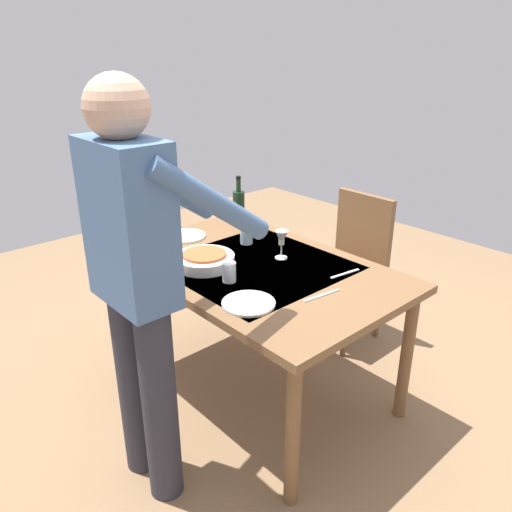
{
  "coord_description": "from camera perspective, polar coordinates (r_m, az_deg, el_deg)",
  "views": [
    {
      "loc": [
        -1.71,
        1.54,
        1.77
      ],
      "look_at": [
        0.0,
        0.0,
        0.79
      ],
      "focal_mm": 35.3,
      "sensor_mm": 36.0,
      "label": 1
    }
  ],
  "objects": [
    {
      "name": "dinner_plate_far",
      "position": [
        2.91,
        -7.99,
        2.26
      ],
      "size": [
        0.23,
        0.23,
        0.01
      ],
      "primitive_type": "cylinder",
      "color": "silver",
      "rests_on": "dining_table"
    },
    {
      "name": "person_server",
      "position": [
        1.92,
        -13.11,
        -2.43
      ],
      "size": [
        0.42,
        0.61,
        1.69
      ],
      "color": "#2D2D38",
      "rests_on": "ground_plane"
    },
    {
      "name": "water_cup_near_right",
      "position": [
        2.33,
        -3.07,
        -1.83
      ],
      "size": [
        0.06,
        0.06,
        0.09
      ],
      "primitive_type": "cylinder",
      "color": "silver",
      "rests_on": "dining_table"
    },
    {
      "name": "table_knife",
      "position": [
        2.24,
        7.47,
        -4.44
      ],
      "size": [
        0.04,
        0.2,
        0.0
      ],
      "primitive_type": "cube",
      "rotation": [
        0.0,
        0.0,
        -0.14
      ],
      "color": "silver",
      "rests_on": "dining_table"
    },
    {
      "name": "dinner_plate_near",
      "position": [
        2.15,
        -0.85,
        -5.39
      ],
      "size": [
        0.23,
        0.23,
        0.01
      ],
      "primitive_type": "cylinder",
      "color": "silver",
      "rests_on": "dining_table"
    },
    {
      "name": "dining_table",
      "position": [
        2.55,
        0.0,
        -2.59
      ],
      "size": [
        1.46,
        0.94,
        0.74
      ],
      "color": "brown",
      "rests_on": "ground_plane"
    },
    {
      "name": "wine_bottle",
      "position": [
        3.08,
        -1.97,
        5.68
      ],
      "size": [
        0.07,
        0.07,
        0.3
      ],
      "color": "black",
      "rests_on": "dining_table"
    },
    {
      "name": "water_cup_near_left",
      "position": [
        2.78,
        -1.09,
        2.36
      ],
      "size": [
        0.07,
        0.07,
        0.09
      ],
      "primitive_type": "cylinder",
      "color": "silver",
      "rests_on": "dining_table"
    },
    {
      "name": "table_fork",
      "position": [
        2.46,
        10.06,
        -1.98
      ],
      "size": [
        0.04,
        0.18,
        0.0
      ],
      "primitive_type": "cube",
      "rotation": [
        0.0,
        0.0,
        -0.14
      ],
      "color": "silver",
      "rests_on": "dining_table"
    },
    {
      "name": "serving_bowl_pasta",
      "position": [
        2.51,
        -5.85,
        -0.39
      ],
      "size": [
        0.3,
        0.3,
        0.07
      ],
      "color": "silver",
      "rests_on": "dining_table"
    },
    {
      "name": "wine_glass_left",
      "position": [
        2.56,
        2.91,
        1.89
      ],
      "size": [
        0.07,
        0.07,
        0.15
      ],
      "color": "white",
      "rests_on": "dining_table"
    },
    {
      "name": "chair_near",
      "position": [
        3.21,
        10.84,
        -0.14
      ],
      "size": [
        0.4,
        0.4,
        0.91
      ],
      "color": "#523019",
      "rests_on": "ground_plane"
    },
    {
      "name": "ground_plane",
      "position": [
        2.9,
        0.0,
        -14.59
      ],
      "size": [
        6.0,
        6.0,
        0.0
      ],
      "primitive_type": "plane",
      "color": "#846647"
    }
  ]
}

